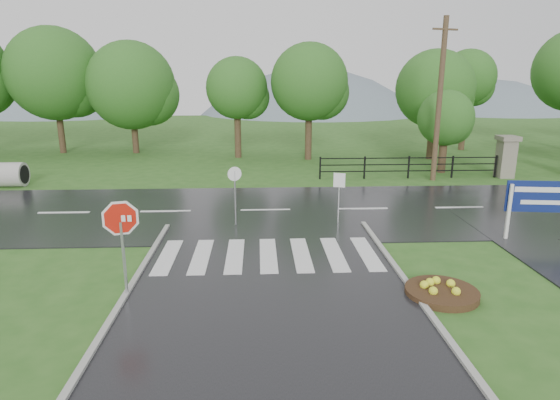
{
  "coord_description": "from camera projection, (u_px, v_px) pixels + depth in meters",
  "views": [
    {
      "loc": [
        -0.27,
        -8.19,
        5.22
      ],
      "look_at": [
        0.4,
        6.0,
        1.5
      ],
      "focal_mm": 30.0,
      "sensor_mm": 36.0,
      "label": 1
    }
  ],
  "objects": [
    {
      "name": "stop_sign",
      "position": [
        121.0,
        227.0,
        11.05
      ],
      "size": [
        1.12,
        0.33,
        2.59
      ],
      "color": "#939399",
      "rests_on": "ground"
    },
    {
      "name": "entrance_tree_left",
      "position": [
        446.0,
        118.0,
        25.85
      ],
      "size": [
        3.06,
        3.06,
        4.6
      ],
      "color": "#3D2B1C",
      "rests_on": "ground"
    },
    {
      "name": "hills",
      "position": [
        282.0,
        209.0,
        76.15
      ],
      "size": [
        102.0,
        48.0,
        48.0
      ],
      "color": "slate",
      "rests_on": "ground"
    },
    {
      "name": "flower_bed",
      "position": [
        442.0,
        291.0,
        11.51
      ],
      "size": [
        1.78,
        1.78,
        0.36
      ],
      "color": "#332111",
      "rests_on": "ground"
    },
    {
      "name": "reg_sign_small",
      "position": [
        339.0,
        188.0,
        16.88
      ],
      "size": [
        0.41,
        0.16,
        1.91
      ],
      "color": "#939399",
      "rests_on": "ground"
    },
    {
      "name": "main_road",
      "position": [
        265.0,
        211.0,
        18.91
      ],
      "size": [
        90.0,
        8.0,
        0.04
      ],
      "primitive_type": "cube",
      "color": "black",
      "rests_on": "ground"
    },
    {
      "name": "utility_pole_east",
      "position": [
        439.0,
        100.0,
        23.58
      ],
      "size": [
        1.41,
        0.51,
        8.14
      ],
      "color": "#473523",
      "rests_on": "ground"
    },
    {
      "name": "crosswalk",
      "position": [
        268.0,
        255.0,
        14.06
      ],
      "size": [
        6.5,
        2.8,
        0.02
      ],
      "color": "silver",
      "rests_on": "ground"
    },
    {
      "name": "pillar_west",
      "position": [
        506.0,
        156.0,
        25.0
      ],
      "size": [
        1.0,
        1.0,
        2.24
      ],
      "color": "gray",
      "rests_on": "ground"
    },
    {
      "name": "ground",
      "position": [
        274.0,
        350.0,
        9.25
      ],
      "size": [
        120.0,
        120.0,
        0.0
      ],
      "primitive_type": "plane",
      "color": "#2E5D1F",
      "rests_on": "ground"
    },
    {
      "name": "fence_west",
      "position": [
        409.0,
        165.0,
        24.88
      ],
      "size": [
        9.58,
        0.08,
        1.2
      ],
      "color": "black",
      "rests_on": "ground"
    },
    {
      "name": "reg_sign_round",
      "position": [
        235.0,
        189.0,
        16.63
      ],
      "size": [
        0.49,
        0.19,
        2.19
      ],
      "color": "#939399",
      "rests_on": "ground"
    },
    {
      "name": "treeline",
      "position": [
        276.0,
        155.0,
        32.48
      ],
      "size": [
        83.2,
        5.2,
        10.0
      ],
      "color": "#255D1C",
      "rests_on": "ground"
    },
    {
      "name": "estate_billboard",
      "position": [
        541.0,
        200.0,
        15.26
      ],
      "size": [
        2.26,
        0.35,
        1.99
      ],
      "color": "silver",
      "rests_on": "ground"
    }
  ]
}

